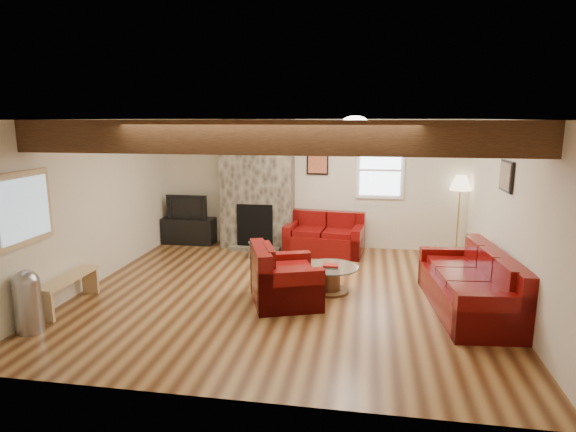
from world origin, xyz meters
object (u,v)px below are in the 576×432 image
object	(u,v)px
television	(188,206)
floor_lamp	(460,187)
sofa_three	(469,281)
armchair_red	(286,274)
coffee_table	(331,279)
loveseat	(324,234)
tv_cabinet	(189,231)

from	to	relation	value
television	floor_lamp	xyz separation A→B (m)	(5.25, 0.02, 0.51)
sofa_three	armchair_red	bearing A→B (deg)	-93.40
coffee_table	floor_lamp	distance (m)	3.40
television	floor_lamp	distance (m)	5.27
sofa_three	loveseat	size ratio (longest dim) A/B	1.46
coffee_table	floor_lamp	bearing A→B (deg)	47.59
coffee_table	tv_cabinet	world-z (taller)	tv_cabinet
floor_lamp	coffee_table	bearing A→B (deg)	-132.41
coffee_table	tv_cabinet	size ratio (longest dim) A/B	0.77
tv_cabinet	floor_lamp	size ratio (longest dim) A/B	0.71
sofa_three	television	distance (m)	5.65
sofa_three	coffee_table	bearing A→B (deg)	-107.58
sofa_three	armchair_red	size ratio (longest dim) A/B	2.10
sofa_three	tv_cabinet	bearing A→B (deg)	-124.89
tv_cabinet	sofa_three	bearing A→B (deg)	-29.09
armchair_red	tv_cabinet	distance (m)	3.78
coffee_table	floor_lamp	xyz separation A→B (m)	(2.17, 2.38, 1.08)
television	tv_cabinet	bearing A→B (deg)	0.00
television	coffee_table	bearing A→B (deg)	-37.44
armchair_red	floor_lamp	xyz separation A→B (m)	(2.76, 2.87, 0.87)
armchair_red	coffee_table	world-z (taller)	armchair_red
tv_cabinet	television	bearing A→B (deg)	0.00
sofa_three	tv_cabinet	distance (m)	5.64
sofa_three	armchair_red	distance (m)	2.44
armchair_red	sofa_three	bearing A→B (deg)	-107.37
sofa_three	loveseat	bearing A→B (deg)	-144.68
loveseat	floor_lamp	world-z (taller)	floor_lamp
floor_lamp	loveseat	bearing A→B (deg)	-172.57
sofa_three	television	size ratio (longest dim) A/B	2.49
sofa_three	coffee_table	world-z (taller)	sofa_three
armchair_red	tv_cabinet	bearing A→B (deg)	21.43
television	floor_lamp	world-z (taller)	floor_lamp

